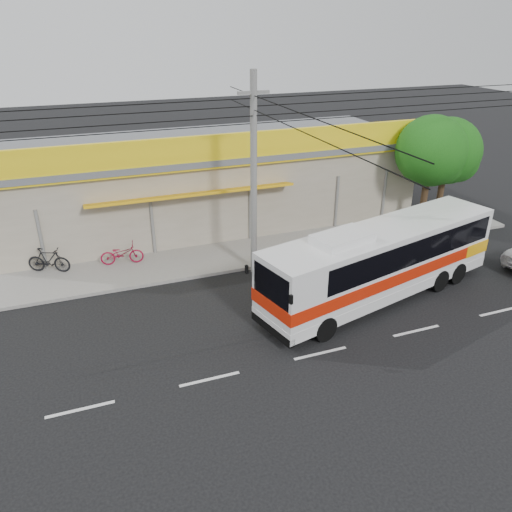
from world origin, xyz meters
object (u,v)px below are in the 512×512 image
Objects in this scene: tree_near at (433,153)px; motorbike_red at (122,254)px; motorbike_dark at (49,260)px; tree_far at (449,153)px; coach_bus at (385,257)px; utility_pole at (254,110)px.

motorbike_red is at bearing 177.19° from tree_near.
tree_far is at bearing -68.05° from motorbike_dark.
tree_far is (7.81, 6.09, 2.17)m from coach_bus.
coach_bus is 10.14m from tree_far.
tree_far is (20.81, -0.80, 3.27)m from motorbike_dark.
coach_bus reaches higher than motorbike_red.
motorbike_red is 16.71m from tree_near.
tree_near is at bearing 9.58° from utility_pole.
tree_near reaches higher than motorbike_dark.
tree_near is (6.50, 5.80, 2.33)m from coach_bus.
utility_pole is (8.80, -2.90, 6.53)m from motorbike_dark.
coach_bus is at bearing -43.49° from utility_pole.
tree_near reaches higher than coach_bus.
motorbike_red is 3.20m from motorbike_dark.
tree_near is at bearing -69.05° from motorbike_dark.
motorbike_dark is at bearing 137.94° from coach_bus.
motorbike_dark is 0.06× the size of utility_pole.
tree_far is (17.62, -0.51, 3.34)m from motorbike_red.
motorbike_red is 1.01× the size of motorbike_dark.
utility_pole reaches higher than tree_near.
motorbike_dark is 21.08m from tree_far.
tree_far is at bearing 23.79° from coach_bus.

